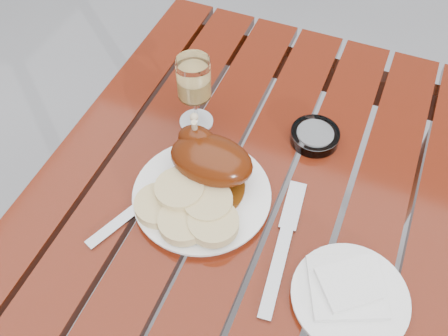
{
  "coord_description": "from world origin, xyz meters",
  "views": [
    {
      "loc": [
        0.16,
        -0.44,
        1.53
      ],
      "look_at": [
        -0.06,
        0.1,
        0.78
      ],
      "focal_mm": 40.0,
      "sensor_mm": 36.0,
      "label": 1
    }
  ],
  "objects_px": {
    "side_plate": "(350,298)",
    "ashtray": "(315,136)",
    "dinner_plate": "(202,195)",
    "table": "(231,307)",
    "wine_glass": "(195,93)"
  },
  "relations": [
    {
      "from": "table",
      "to": "wine_glass",
      "type": "xyz_separation_m",
      "value": [
        -0.17,
        0.21,
        0.46
      ]
    },
    {
      "from": "dinner_plate",
      "to": "wine_glass",
      "type": "relative_size",
      "value": 1.55
    },
    {
      "from": "table",
      "to": "ashtray",
      "type": "xyz_separation_m",
      "value": [
        0.08,
        0.25,
        0.39
      ]
    },
    {
      "from": "side_plate",
      "to": "ashtray",
      "type": "xyz_separation_m",
      "value": [
        -0.15,
        0.31,
        0.0
      ]
    },
    {
      "from": "table",
      "to": "wine_glass",
      "type": "relative_size",
      "value": 7.22
    },
    {
      "from": "wine_glass",
      "to": "side_plate",
      "type": "bearing_deg",
      "value": -34.09
    },
    {
      "from": "table",
      "to": "dinner_plate",
      "type": "height_order",
      "value": "dinner_plate"
    },
    {
      "from": "table",
      "to": "ashtray",
      "type": "height_order",
      "value": "ashtray"
    },
    {
      "from": "side_plate",
      "to": "dinner_plate",
      "type": "bearing_deg",
      "value": 163.01
    },
    {
      "from": "wine_glass",
      "to": "side_plate",
      "type": "height_order",
      "value": "wine_glass"
    },
    {
      "from": "dinner_plate",
      "to": "ashtray",
      "type": "bearing_deg",
      "value": 54.69
    },
    {
      "from": "table",
      "to": "side_plate",
      "type": "xyz_separation_m",
      "value": [
        0.23,
        -0.06,
        0.38
      ]
    },
    {
      "from": "table",
      "to": "wine_glass",
      "type": "bearing_deg",
      "value": 128.78
    },
    {
      "from": "dinner_plate",
      "to": "side_plate",
      "type": "distance_m",
      "value": 0.32
    },
    {
      "from": "wine_glass",
      "to": "side_plate",
      "type": "relative_size",
      "value": 0.87
    }
  ]
}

